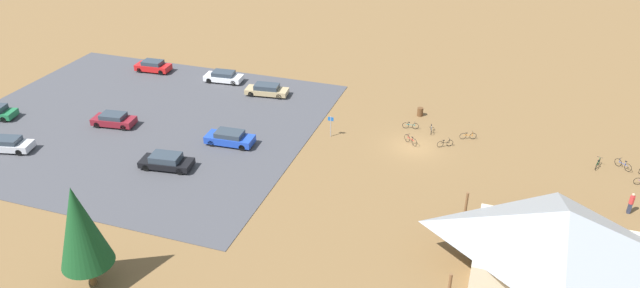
# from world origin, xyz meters

# --- Properties ---
(ground) EXTENTS (160.00, 160.00, 0.00)m
(ground) POSITION_xyz_m (0.00, 0.00, 0.00)
(ground) COLOR brown
(ground) RESTS_ON ground
(parking_lot_asphalt) EXTENTS (35.45, 31.05, 0.05)m
(parking_lot_asphalt) POSITION_xyz_m (27.63, 3.96, 0.03)
(parking_lot_asphalt) COLOR #424247
(parking_lot_asphalt) RESTS_ON ground
(bike_pavilion) EXTENTS (13.02, 9.71, 5.78)m
(bike_pavilion) POSITION_xyz_m (-12.12, 15.27, 3.25)
(bike_pavilion) COLOR beige
(bike_pavilion) RESTS_ON ground
(trash_bin) EXTENTS (0.60, 0.60, 0.90)m
(trash_bin) POSITION_xyz_m (0.64, -6.77, 0.45)
(trash_bin) COLOR brown
(trash_bin) RESTS_ON ground
(lot_sign) EXTENTS (0.56, 0.08, 2.20)m
(lot_sign) POSITION_xyz_m (8.09, 0.55, 1.41)
(lot_sign) COLOR #99999E
(lot_sign) RESTS_ON ground
(pine_far_east) EXTENTS (3.36, 3.36, 7.67)m
(pine_far_east) POSITION_xyz_m (16.68, 25.23, 4.74)
(pine_far_east) COLOR brown
(pine_far_east) RESTS_ON ground
(bicycle_orange_mid_cluster) EXTENTS (1.56, 0.63, 0.81)m
(bicycle_orange_mid_cluster) POSITION_xyz_m (-4.65, -3.17, 0.35)
(bicycle_orange_mid_cluster) COLOR black
(bicycle_orange_mid_cluster) RESTS_ON ground
(bicycle_red_near_sign) EXTENTS (1.44, 1.12, 0.85)m
(bicycle_red_near_sign) POSITION_xyz_m (0.43, -0.50, 0.40)
(bicycle_red_near_sign) COLOR black
(bicycle_red_near_sign) RESTS_ON ground
(bicycle_silver_trailside) EXTENTS (0.48, 1.58, 0.75)m
(bicycle_silver_trailside) POSITION_xyz_m (-1.04, -3.47, 0.34)
(bicycle_silver_trailside) COLOR black
(bicycle_silver_trailside) RESTS_ON ground
(bicycle_black_yard_front) EXTENTS (1.42, 0.88, 0.81)m
(bicycle_black_yard_front) POSITION_xyz_m (-2.76, -0.96, 0.35)
(bicycle_black_yard_front) COLOR black
(bicycle_black_yard_front) RESTS_ON ground
(bicycle_green_edge_north) EXTENTS (0.62, 1.58, 0.86)m
(bicycle_green_edge_north) POSITION_xyz_m (-16.09, -1.53, 0.37)
(bicycle_green_edge_north) COLOR black
(bicycle_green_edge_north) RESTS_ON ground
(bicycle_teal_yard_right) EXTENTS (1.62, 0.48, 0.74)m
(bicycle_teal_yard_right) POSITION_xyz_m (1.02, -3.55, 0.34)
(bicycle_teal_yard_right) COLOR black
(bicycle_teal_yard_right) RESTS_ON ground
(bicycle_blue_yard_center) EXTENTS (1.26, 1.25, 0.84)m
(bicycle_blue_yard_center) POSITION_xyz_m (-18.18, -2.02, 0.38)
(bicycle_blue_yard_center) COLOR black
(bicycle_blue_yard_center) RESTS_ON ground
(car_red_back_corner) EXTENTS (4.34, 2.08, 1.39)m
(car_red_back_corner) POSITION_xyz_m (33.73, -8.40, 0.74)
(car_red_back_corner) COLOR red
(car_red_back_corner) RESTS_ON parking_lot_asphalt
(car_blue_front_row) EXTENTS (4.68, 2.11, 1.36)m
(car_blue_front_row) POSITION_xyz_m (16.61, 5.18, 0.73)
(car_blue_front_row) COLOR #1E42B2
(car_blue_front_row) RESTS_ON parking_lot_asphalt
(car_white_mid_lot) EXTENTS (4.56, 2.23, 1.29)m
(car_white_mid_lot) POSITION_xyz_m (24.10, -8.26, 0.70)
(car_white_mid_lot) COLOR white
(car_white_mid_lot) RESTS_ON parking_lot_asphalt
(car_tan_inner_stall) EXTENTS (4.90, 2.33, 1.29)m
(car_tan_inner_stall) POSITION_xyz_m (17.77, -6.36, 0.70)
(car_tan_inner_stall) COLOR tan
(car_tan_inner_stall) RESTS_ON parking_lot_asphalt
(car_silver_near_entry) EXTENTS (5.03, 2.77, 1.33)m
(car_silver_near_entry) POSITION_xyz_m (35.72, 12.91, 0.72)
(car_silver_near_entry) COLOR #BCBCC1
(car_silver_near_entry) RESTS_ON parking_lot_asphalt
(car_maroon_by_curb) EXTENTS (4.43, 2.33, 1.32)m
(car_maroon_by_curb) POSITION_xyz_m (29.38, 5.42, 0.72)
(car_maroon_by_curb) COLOR maroon
(car_maroon_by_curb) RESTS_ON parking_lot_asphalt
(car_black_end_stall) EXTENTS (4.82, 2.47, 1.34)m
(car_black_end_stall) POSITION_xyz_m (19.99, 10.84, 0.72)
(car_black_end_stall) COLOR black
(car_black_end_stall) RESTS_ON parking_lot_asphalt
(visitor_at_bikes) EXTENTS (0.36, 0.36, 1.83)m
(visitor_at_bikes) POSITION_xyz_m (-17.88, 5.09, 0.96)
(visitor_at_bikes) COLOR #2D3347
(visitor_at_bikes) RESTS_ON ground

